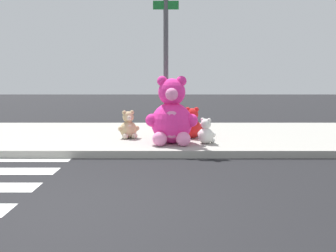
# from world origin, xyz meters

# --- Properties ---
(ground_plane) EXTENTS (60.00, 60.00, 0.00)m
(ground_plane) POSITION_xyz_m (0.00, 0.00, 0.00)
(ground_plane) COLOR black
(sidewalk) EXTENTS (28.00, 4.40, 0.15)m
(sidewalk) POSITION_xyz_m (0.00, 5.20, 0.07)
(sidewalk) COLOR #9E9B93
(sidewalk) RESTS_ON ground_plane
(sign_pole) EXTENTS (0.56, 0.11, 3.20)m
(sign_pole) POSITION_xyz_m (1.00, 4.40, 1.85)
(sign_pole) COLOR #4C4C51
(sign_pole) RESTS_ON sidewalk
(plush_pink_large) EXTENTS (1.10, 0.96, 1.42)m
(plush_pink_large) POSITION_xyz_m (1.13, 3.81, 0.72)
(plush_pink_large) COLOR #F22D93
(plush_pink_large) RESTS_ON sidewalk
(plush_red) EXTENTS (0.55, 0.48, 0.72)m
(plush_red) POSITION_xyz_m (1.60, 4.53, 0.44)
(plush_red) COLOR red
(plush_red) RESTS_ON sidewalk
(plush_tan) EXTENTS (0.48, 0.46, 0.64)m
(plush_tan) POSITION_xyz_m (0.14, 4.50, 0.41)
(plush_tan) COLOR tan
(plush_tan) RESTS_ON sidewalk
(plush_white) EXTENTS (0.38, 0.39, 0.55)m
(plush_white) POSITION_xyz_m (1.85, 3.81, 0.37)
(plush_white) COLOR white
(plush_white) RESTS_ON sidewalk
(plush_brown) EXTENTS (0.40, 0.41, 0.57)m
(plush_brown) POSITION_xyz_m (1.17, 4.99, 0.38)
(plush_brown) COLOR olive
(plush_brown) RESTS_ON sidewalk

